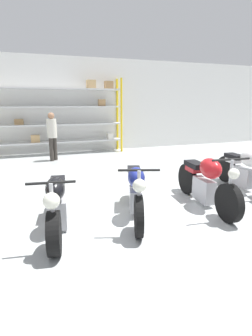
# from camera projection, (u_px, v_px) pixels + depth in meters

# --- Properties ---
(ground_plane) EXTENTS (30.00, 30.00, 0.00)m
(ground_plane) POSITION_uv_depth(u_px,v_px,m) (133.00, 210.00, 4.83)
(ground_plane) COLOR #B2B7B7
(back_wall) EXTENTS (30.00, 0.08, 3.60)m
(back_wall) POSITION_uv_depth(u_px,v_px,m) (76.00, 106.00, 10.18)
(back_wall) COLOR white
(back_wall) RESTS_ON ground_plane
(shelving_rack) EXTENTS (4.91, 0.63, 2.83)m
(shelving_rack) POSITION_uv_depth(u_px,v_px,m) (61.00, 114.00, 9.72)
(shelving_rack) COLOR yellow
(shelving_rack) RESTS_ON ground_plane
(motorcycle_black) EXTENTS (0.62, 2.07, 0.97)m
(motorcycle_black) POSITION_uv_depth(u_px,v_px,m) (57.00, 204.00, 4.03)
(motorcycle_black) COLOR black
(motorcycle_black) RESTS_ON ground_plane
(motorcycle_blue) EXTENTS (0.86, 2.01, 1.01)m
(motorcycle_blue) POSITION_uv_depth(u_px,v_px,m) (136.00, 190.00, 4.48)
(motorcycle_blue) COLOR black
(motorcycle_blue) RESTS_ON ground_plane
(motorcycle_red) EXTENTS (0.67, 2.11, 1.06)m
(motorcycle_red) POSITION_uv_depth(u_px,v_px,m) (206.00, 181.00, 4.93)
(motorcycle_red) COLOR black
(motorcycle_red) RESTS_ON ground_plane
(motorcycle_white) EXTENTS (0.68, 1.99, 1.04)m
(motorcycle_white) POSITION_uv_depth(u_px,v_px,m) (246.00, 169.00, 5.79)
(motorcycle_white) COLOR black
(motorcycle_white) RESTS_ON ground_plane
(person_browsing) EXTENTS (0.45, 0.45, 1.60)m
(person_browsing) POSITION_uv_depth(u_px,v_px,m) (52.00, 133.00, 8.70)
(person_browsing) COLOR #38332D
(person_browsing) RESTS_ON ground_plane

